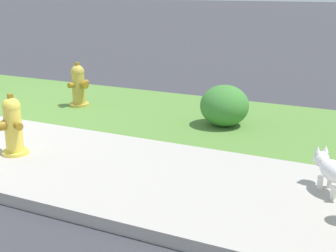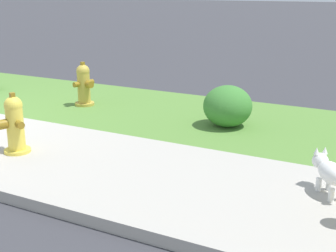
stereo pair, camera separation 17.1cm
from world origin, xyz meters
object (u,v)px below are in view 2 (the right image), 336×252
Objects in this scene: fire_hydrant_mid_block at (15,125)px; small_white_dog at (329,172)px; shrub_bush_near_lamp at (228,106)px; fire_hydrant_across_street at (84,85)px.

small_white_dog is (3.62, 0.54, -0.12)m from fire_hydrant_mid_block.
small_white_dog is 2.46m from shrub_bush_near_lamp.
shrub_bush_near_lamp is (2.63, -0.04, -0.06)m from fire_hydrant_across_street.
fire_hydrant_across_street is 1.05× the size of shrub_bush_near_lamp.
fire_hydrant_mid_block is 1.54× the size of small_white_dog.
small_white_dog is 0.69× the size of shrub_bush_near_lamp.
fire_hydrant_mid_block is 3.66m from small_white_dog.
fire_hydrant_mid_block is at bearing -129.54° from shrub_bush_near_lamp.
shrub_bush_near_lamp is at bearing 7.18° from small_white_dog.
fire_hydrant_mid_block reaches higher than small_white_dog.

